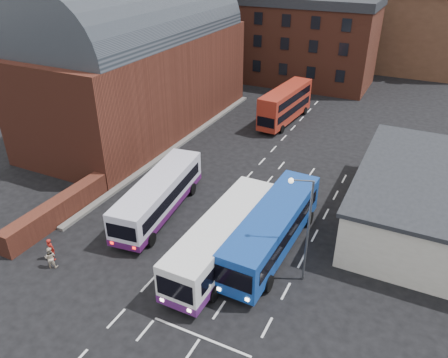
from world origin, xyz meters
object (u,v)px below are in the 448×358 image
at_px(bus_blue, 273,227).
at_px(street_lamp, 305,222).
at_px(bus_white_inbound, 223,236).
at_px(pedestrian_beige, 50,257).
at_px(bus_white_outbound, 159,194).
at_px(bus_red_double, 285,104).
at_px(pedestrian_red, 51,249).

relative_size(bus_blue, street_lamp, 1.64).
distance_m(bus_white_inbound, pedestrian_beige, 11.38).
height_order(bus_white_outbound, street_lamp, street_lamp).
relative_size(bus_white_outbound, bus_red_double, 1.09).
height_order(bus_white_inbound, street_lamp, street_lamp).
bearing_deg(bus_white_inbound, pedestrian_beige, 31.28).
bearing_deg(pedestrian_red, bus_blue, -146.99).
relative_size(bus_red_double, pedestrian_red, 6.18).
relative_size(bus_blue, pedestrian_red, 7.14).
distance_m(bus_white_outbound, pedestrian_red, 8.73).
distance_m(street_lamp, pedestrian_beige, 16.61).
xyz_separation_m(bus_white_inbound, pedestrian_beige, (-9.74, -5.78, -1.11)).
height_order(bus_blue, pedestrian_beige, bus_blue).
bearing_deg(bus_red_double, street_lamp, 116.09).
height_order(bus_white_outbound, pedestrian_red, bus_white_outbound).
bearing_deg(bus_blue, bus_red_double, -71.28).
relative_size(bus_white_inbound, bus_red_double, 1.13).
bearing_deg(bus_white_outbound, bus_blue, -10.22).
relative_size(bus_white_outbound, bus_blue, 0.95).
bearing_deg(pedestrian_red, bus_white_inbound, -150.26).
height_order(street_lamp, pedestrian_red, street_lamp).
bearing_deg(bus_white_inbound, street_lamp, -176.17).
bearing_deg(bus_red_double, bus_blue, 112.06).
xyz_separation_m(bus_white_inbound, pedestrian_red, (-10.28, -5.18, -1.05)).
relative_size(bus_red_double, pedestrian_beige, 6.68).
bearing_deg(bus_red_double, pedestrian_red, 84.48).
bearing_deg(bus_red_double, bus_white_outbound, 89.22).
distance_m(bus_blue, street_lamp, 4.13).
bearing_deg(street_lamp, bus_red_double, 111.26).
bearing_deg(bus_white_outbound, street_lamp, -18.76).
xyz_separation_m(bus_blue, pedestrian_beige, (-12.39, -8.07, -1.14)).
bearing_deg(bus_blue, pedestrian_red, 31.50).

